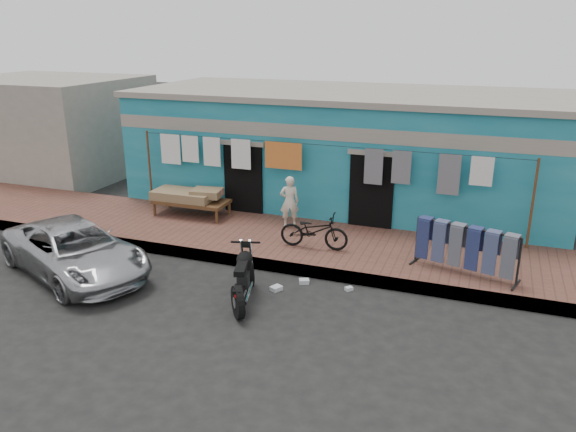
# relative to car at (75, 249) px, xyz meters

# --- Properties ---
(ground) EXTENTS (80.00, 80.00, 0.00)m
(ground) POSITION_rel_car_xyz_m (4.09, 0.04, -0.57)
(ground) COLOR black
(ground) RESTS_ON ground
(sidewalk) EXTENTS (28.00, 3.00, 0.25)m
(sidewalk) POSITION_rel_car_xyz_m (4.09, 3.04, -0.44)
(sidewalk) COLOR brown
(sidewalk) RESTS_ON ground
(curb) EXTENTS (28.00, 0.10, 0.25)m
(curb) POSITION_rel_car_xyz_m (4.09, 1.59, -0.44)
(curb) COLOR gray
(curb) RESTS_ON ground
(building) EXTENTS (12.20, 5.20, 3.36)m
(building) POSITION_rel_car_xyz_m (4.09, 7.03, 1.12)
(building) COLOR #187187
(building) RESTS_ON ground
(neighbor_left) EXTENTS (6.00, 5.00, 3.40)m
(neighbor_left) POSITION_rel_car_xyz_m (-6.91, 7.04, 1.13)
(neighbor_left) COLOR #9E9384
(neighbor_left) RESTS_ON ground
(clothesline) EXTENTS (10.06, 0.06, 2.10)m
(clothesline) POSITION_rel_car_xyz_m (3.64, 4.29, 1.25)
(clothesline) COLOR brown
(clothesline) RESTS_ON sidewalk
(car) EXTENTS (4.43, 3.31, 1.14)m
(car) POSITION_rel_car_xyz_m (0.00, 0.00, 0.00)
(car) COLOR #ADADB2
(car) RESTS_ON ground
(seated_person) EXTENTS (0.56, 0.47, 1.31)m
(seated_person) POSITION_rel_car_xyz_m (3.48, 3.81, 0.34)
(seated_person) COLOR beige
(seated_person) RESTS_ON sidewalk
(bicycle) EXTENTS (1.59, 0.65, 1.01)m
(bicycle) POSITION_rel_car_xyz_m (4.51, 2.62, 0.19)
(bicycle) COLOR black
(bicycle) RESTS_ON sidewalk
(motorcycle) EXTENTS (1.48, 1.97, 1.07)m
(motorcycle) POSITION_rel_car_xyz_m (3.90, 0.08, -0.03)
(motorcycle) COLOR black
(motorcycle) RESTS_ON ground
(charpoy) EXTENTS (2.12, 1.04, 0.71)m
(charpoy) POSITION_rel_car_xyz_m (0.69, 3.77, 0.04)
(charpoy) COLOR brown
(charpoy) RESTS_ON sidewalk
(jeans_rack) EXTENTS (2.45, 1.62, 1.06)m
(jeans_rack) POSITION_rel_car_xyz_m (7.82, 2.35, 0.21)
(jeans_rack) COLOR black
(jeans_rack) RESTS_ON sidewalk
(litter_a) EXTENTS (0.25, 0.23, 0.09)m
(litter_a) POSITION_rel_car_xyz_m (4.74, 1.24, -0.52)
(litter_a) COLOR silver
(litter_a) RESTS_ON ground
(litter_b) EXTENTS (0.18, 0.18, 0.07)m
(litter_b) POSITION_rel_car_xyz_m (5.70, 1.24, -0.53)
(litter_b) COLOR silver
(litter_b) RESTS_ON ground
(litter_c) EXTENTS (0.26, 0.27, 0.09)m
(litter_c) POSITION_rel_car_xyz_m (4.32, 0.74, -0.52)
(litter_c) COLOR silver
(litter_c) RESTS_ON ground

